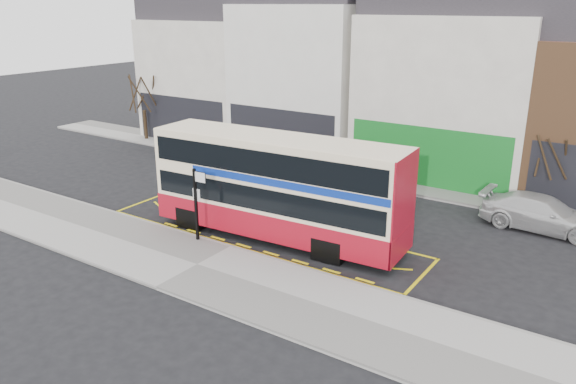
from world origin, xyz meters
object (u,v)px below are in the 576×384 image
Objects in this scene: double_decker_bus at (278,186)px; bus_stop_post at (197,198)px; car_silver at (195,144)px; street_tree_left at (142,84)px; car_grey at (316,171)px; car_white at (542,213)px; street_tree_right at (554,146)px.

double_decker_bus reaches higher than bus_stop_post.
street_tree_left is at bearing 75.13° from car_silver.
double_decker_bus is 2.73× the size of car_silver.
car_grey is 15.46m from street_tree_left.
car_silver is (-9.60, 10.29, -1.25)m from bus_stop_post.
double_decker_bus is at bearing -167.38° from car_grey.
street_tree_left is (-14.96, 11.12, 2.01)m from bus_stop_post.
double_decker_bus is 3.20m from bus_stop_post.
car_silver is 0.79× the size of car_white.
car_grey is at bearing -103.84° from car_silver.
street_tree_left reaches higher than car_grey.
car_grey is at bearing 91.99° from car_white.
car_grey reaches higher than car_silver.
street_tree_right is (-0.31, 2.69, 2.31)m from car_white.
street_tree_left is (-14.98, 2.15, 3.16)m from car_grey.
street_tree_right reaches higher than bus_stop_post.
street_tree_right reaches higher than double_decker_bus.
car_grey is (-2.29, 6.79, -1.45)m from double_decker_bus.
car_white reaches higher than car_silver.
double_decker_bus is 12.73m from street_tree_right.
street_tree_left is (-17.27, 8.94, 1.72)m from double_decker_bus.
car_silver is (-11.92, 8.11, -1.54)m from double_decker_bus.
double_decker_bus is 2.39× the size of street_tree_right.
double_decker_bus is 1.85× the size of street_tree_left.
double_decker_bus is 7.31m from car_grey.
street_tree_left is at bearing 87.08° from car_white.
bus_stop_post is 15.92m from street_tree_right.
double_decker_bus is 2.31× the size of car_grey.
car_white is (11.02, 9.04, -1.19)m from bus_stop_post.
bus_stop_post is at bearing 173.83° from car_grey.
car_silver is 20.50m from street_tree_right.
street_tree_right is (10.71, 11.72, 1.12)m from bus_stop_post.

